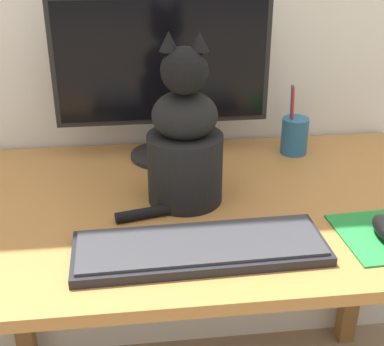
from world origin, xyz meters
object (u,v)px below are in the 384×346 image
(keyboard, at_px, (200,247))
(cat, at_px, (185,142))
(monitor, at_px, (162,71))
(pen_cup, at_px, (294,135))

(keyboard, bearing_deg, cat, 90.34)
(monitor, bearing_deg, keyboard, -85.56)
(monitor, distance_m, pen_cup, 0.38)
(monitor, height_order, cat, monitor)
(keyboard, distance_m, pen_cup, 0.52)
(pen_cup, bearing_deg, keyboard, -125.19)
(keyboard, distance_m, cat, 0.24)
(cat, distance_m, pen_cup, 0.39)
(cat, height_order, pen_cup, cat)
(monitor, relative_size, keyboard, 1.11)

